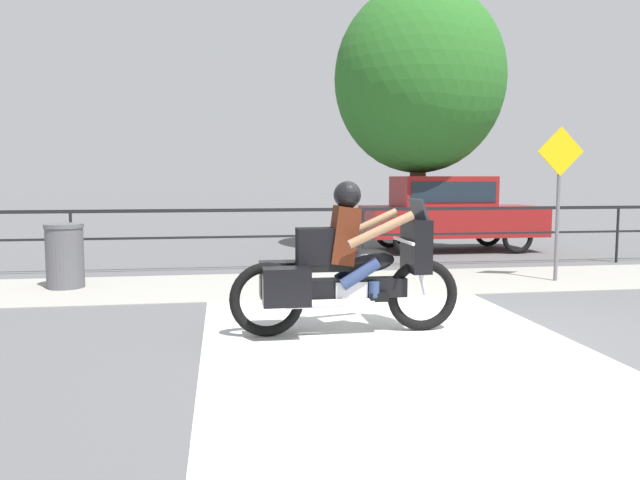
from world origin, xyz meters
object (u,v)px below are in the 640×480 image
(motorcycle, at_px, (343,268))
(tree_behind_sign, at_px, (419,80))
(street_sign, at_px, (559,184))
(parked_car, at_px, (448,209))
(trash_bin, at_px, (65,256))

(motorcycle, distance_m, tree_behind_sign, 8.50)
(street_sign, bearing_deg, tree_behind_sign, 101.41)
(parked_car, bearing_deg, motorcycle, -119.30)
(motorcycle, height_order, street_sign, street_sign)
(trash_bin, distance_m, street_sign, 7.73)
(street_sign, bearing_deg, trash_bin, 175.91)
(motorcycle, relative_size, trash_bin, 2.54)
(parked_car, height_order, trash_bin, parked_car)
(trash_bin, bearing_deg, tree_behind_sign, 30.16)
(trash_bin, height_order, street_sign, street_sign)
(motorcycle, xyz_separation_m, parked_car, (3.79, 7.10, 0.25))
(trash_bin, bearing_deg, motorcycle, -42.87)
(motorcycle, relative_size, street_sign, 1.01)
(street_sign, bearing_deg, motorcycle, -145.18)
(trash_bin, relative_size, tree_behind_sign, 0.16)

